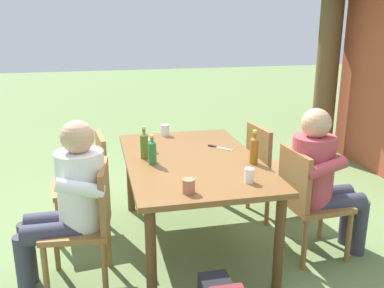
{
  "coord_description": "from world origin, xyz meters",
  "views": [
    {
      "loc": [
        3.16,
        -0.72,
        1.83
      ],
      "look_at": [
        0.0,
        0.0,
        0.86
      ],
      "focal_mm": 40.6,
      "sensor_mm": 36.0,
      "label": 1
    }
  ],
  "objects_px": {
    "cup_glass": "(165,130)",
    "cup_white": "(249,175)",
    "chair_near_right": "(88,219)",
    "bottle_amber": "(254,149)",
    "cup_steel": "(149,145)",
    "dining_table": "(192,168)",
    "cup_terracotta": "(189,186)",
    "table_knife": "(218,147)",
    "person_in_plaid_shirt": "(321,176)",
    "person_in_white_shirt": "(70,197)",
    "bottle_green": "(152,152)",
    "bottle_olive": "(144,145)",
    "chair_far_left": "(269,166)",
    "chair_near_left": "(88,179)",
    "chair_far_right": "(307,197)"
  },
  "relations": [
    {
      "from": "chair_near_right",
      "to": "chair_near_left",
      "type": "height_order",
      "value": "same"
    },
    {
      "from": "cup_terracotta",
      "to": "cup_steel",
      "type": "distance_m",
      "value": 0.94
    },
    {
      "from": "chair_far_left",
      "to": "person_in_plaid_shirt",
      "type": "xyz_separation_m",
      "value": [
        0.73,
        0.11,
        0.17
      ]
    },
    {
      "from": "chair_near_right",
      "to": "bottle_amber",
      "type": "bearing_deg",
      "value": 97.38
    },
    {
      "from": "cup_glass",
      "to": "cup_white",
      "type": "distance_m",
      "value": 1.35
    },
    {
      "from": "bottle_green",
      "to": "cup_terracotta",
      "type": "distance_m",
      "value": 0.62
    },
    {
      "from": "cup_steel",
      "to": "dining_table",
      "type": "bearing_deg",
      "value": 48.07
    },
    {
      "from": "bottle_olive",
      "to": "cup_steel",
      "type": "distance_m",
      "value": 0.2
    },
    {
      "from": "bottle_green",
      "to": "cup_white",
      "type": "relative_size",
      "value": 2.33
    },
    {
      "from": "cup_glass",
      "to": "bottle_amber",
      "type": "bearing_deg",
      "value": 29.26
    },
    {
      "from": "bottle_olive",
      "to": "cup_terracotta",
      "type": "bearing_deg",
      "value": 14.11
    },
    {
      "from": "dining_table",
      "to": "chair_near_left",
      "type": "xyz_separation_m",
      "value": [
        -0.38,
        -0.81,
        -0.17
      ]
    },
    {
      "from": "chair_near_left",
      "to": "cup_white",
      "type": "distance_m",
      "value": 1.47
    },
    {
      "from": "bottle_olive",
      "to": "cup_white",
      "type": "distance_m",
      "value": 0.92
    },
    {
      "from": "chair_far_left",
      "to": "chair_near_left",
      "type": "bearing_deg",
      "value": -90.62
    },
    {
      "from": "cup_glass",
      "to": "cup_white",
      "type": "bearing_deg",
      "value": 15.51
    },
    {
      "from": "chair_far_left",
      "to": "bottle_green",
      "type": "relative_size",
      "value": 3.78
    },
    {
      "from": "person_in_white_shirt",
      "to": "cup_terracotta",
      "type": "bearing_deg",
      "value": 68.79
    },
    {
      "from": "person_in_white_shirt",
      "to": "bottle_green",
      "type": "height_order",
      "value": "person_in_white_shirt"
    },
    {
      "from": "chair_far_right",
      "to": "cup_glass",
      "type": "distance_m",
      "value": 1.46
    },
    {
      "from": "cup_terracotta",
      "to": "table_knife",
      "type": "height_order",
      "value": "cup_terracotta"
    },
    {
      "from": "bottle_amber",
      "to": "cup_white",
      "type": "distance_m",
      "value": 0.4
    },
    {
      "from": "bottle_green",
      "to": "bottle_olive",
      "type": "distance_m",
      "value": 0.16
    },
    {
      "from": "cup_terracotta",
      "to": "cup_glass",
      "type": "bearing_deg",
      "value": 176.84
    },
    {
      "from": "chair_far_right",
      "to": "chair_far_left",
      "type": "distance_m",
      "value": 0.74
    },
    {
      "from": "person_in_white_shirt",
      "to": "dining_table",
      "type": "bearing_deg",
      "value": 111.9
    },
    {
      "from": "cup_steel",
      "to": "table_knife",
      "type": "xyz_separation_m",
      "value": [
        0.04,
        0.58,
        -0.05
      ]
    },
    {
      "from": "person_in_plaid_shirt",
      "to": "cup_glass",
      "type": "height_order",
      "value": "person_in_plaid_shirt"
    },
    {
      "from": "person_in_plaid_shirt",
      "to": "cup_steel",
      "type": "xyz_separation_m",
      "value": [
        -0.64,
        -1.22,
        0.13
      ]
    },
    {
      "from": "chair_near_right",
      "to": "cup_white",
      "type": "xyz_separation_m",
      "value": [
        0.2,
        1.08,
        0.3
      ]
    },
    {
      "from": "chair_far_left",
      "to": "cup_glass",
      "type": "bearing_deg",
      "value": -111.57
    },
    {
      "from": "bottle_amber",
      "to": "table_knife",
      "type": "xyz_separation_m",
      "value": [
        -0.45,
        -0.15,
        -0.11
      ]
    },
    {
      "from": "chair_far_right",
      "to": "chair_near_right",
      "type": "bearing_deg",
      "value": -89.89
    },
    {
      "from": "bottle_green",
      "to": "table_knife",
      "type": "distance_m",
      "value": 0.68
    },
    {
      "from": "bottle_green",
      "to": "bottle_amber",
      "type": "bearing_deg",
      "value": 78.24
    },
    {
      "from": "dining_table",
      "to": "chair_near_left",
      "type": "distance_m",
      "value": 0.91
    },
    {
      "from": "bottle_olive",
      "to": "cup_glass",
      "type": "height_order",
      "value": "bottle_olive"
    },
    {
      "from": "bottle_amber",
      "to": "person_in_plaid_shirt",
      "type": "bearing_deg",
      "value": 72.76
    },
    {
      "from": "bottle_green",
      "to": "cup_terracotta",
      "type": "height_order",
      "value": "bottle_green"
    },
    {
      "from": "chair_far_left",
      "to": "cup_terracotta",
      "type": "bearing_deg",
      "value": -43.91
    },
    {
      "from": "dining_table",
      "to": "cup_glass",
      "type": "relative_size",
      "value": 15.68
    },
    {
      "from": "chair_near_left",
      "to": "cup_terracotta",
      "type": "relative_size",
      "value": 9.42
    },
    {
      "from": "bottle_olive",
      "to": "bottle_green",
      "type": "bearing_deg",
      "value": 14.8
    },
    {
      "from": "cup_terracotta",
      "to": "bottle_olive",
      "type": "bearing_deg",
      "value": -165.89
    },
    {
      "from": "dining_table",
      "to": "cup_white",
      "type": "relative_size",
      "value": 16.72
    },
    {
      "from": "chair_near_right",
      "to": "cup_terracotta",
      "type": "xyz_separation_m",
      "value": [
        0.28,
        0.64,
        0.3
      ]
    },
    {
      "from": "person_in_white_shirt",
      "to": "cup_white",
      "type": "bearing_deg",
      "value": 80.15
    },
    {
      "from": "chair_far_left",
      "to": "chair_near_right",
      "type": "bearing_deg",
      "value": -65.51
    },
    {
      "from": "bottle_green",
      "to": "table_knife",
      "type": "bearing_deg",
      "value": 115.72
    },
    {
      "from": "chair_far_right",
      "to": "cup_white",
      "type": "bearing_deg",
      "value": -69.93
    }
  ]
}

